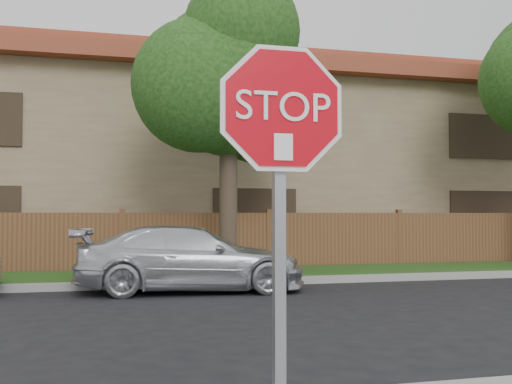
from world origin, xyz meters
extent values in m
cube|color=gray|center=(0.00, 8.15, 0.07)|extent=(70.00, 0.30, 0.15)
cube|color=#1E4714|center=(0.00, 9.80, 0.06)|extent=(70.00, 3.00, 0.12)
cube|color=brown|center=(0.00, 11.40, 0.80)|extent=(70.00, 0.12, 1.60)
cube|color=#866D53|center=(0.00, 17.00, 3.00)|extent=(34.00, 8.00, 6.00)
cube|color=brown|center=(0.00, 17.00, 6.25)|extent=(35.20, 9.20, 0.50)
cube|color=brown|center=(0.00, 17.00, 6.85)|extent=(33.00, 5.50, 0.70)
cylinder|color=#382B21|center=(2.50, 9.70, 1.96)|extent=(0.44, 0.44, 3.92)
sphere|color=#133811|center=(2.50, 9.70, 4.90)|extent=(3.80, 3.80, 3.80)
sphere|color=#133811|center=(3.40, 10.00, 4.34)|extent=(3.00, 3.00, 3.00)
sphere|color=#133811|center=(1.70, 9.30, 4.62)|extent=(3.20, 3.20, 3.20)
sphere|color=#133811|center=(2.70, 9.10, 5.95)|extent=(2.80, 2.80, 2.80)
cube|color=gray|center=(0.51, -1.44, 1.25)|extent=(0.06, 0.06, 2.30)
cylinder|color=white|center=(0.51, -1.50, 2.15)|extent=(1.01, 0.02, 1.01)
cylinder|color=red|center=(0.51, -1.51, 2.15)|extent=(0.93, 0.02, 0.93)
cube|color=white|center=(0.51, -1.53, 1.93)|extent=(0.11, 0.00, 0.15)
imported|color=silver|center=(1.24, 7.34, 0.66)|extent=(4.71, 2.22, 1.33)
camera|label=1|loc=(-0.45, -4.72, 1.55)|focal=42.00mm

